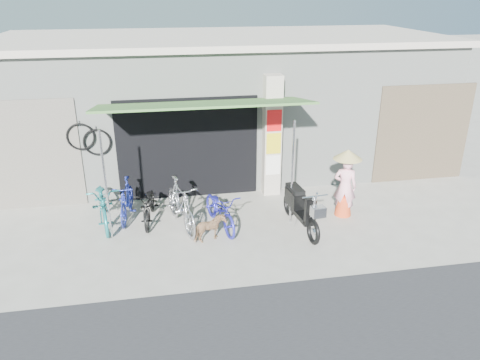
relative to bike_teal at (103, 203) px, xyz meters
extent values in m
plane|color=#A5A095|center=(3.18, -1.41, -0.50)|extent=(80.00, 80.00, 0.00)
cube|color=#A7ACA3|center=(3.18, 3.69, 1.25)|extent=(12.00, 5.00, 3.50)
cube|color=beige|center=(3.18, 3.69, 3.08)|extent=(12.30, 5.30, 0.16)
cube|color=black|center=(1.98, 1.17, 0.75)|extent=(3.40, 0.06, 2.50)
cube|color=black|center=(1.98, 1.18, 0.05)|extent=(3.06, 0.04, 1.10)
torus|color=black|center=(-0.12, 1.13, 1.05)|extent=(0.65, 0.05, 0.65)
cylinder|color=silver|center=(-0.12, 1.15, 1.37)|extent=(0.02, 0.02, 0.12)
torus|color=black|center=(-0.47, 1.13, 1.20)|extent=(0.65, 0.05, 0.65)
cylinder|color=silver|center=(-0.47, 1.15, 1.52)|extent=(0.02, 0.02, 0.12)
cube|color=#B9AD9E|center=(4.03, 1.04, 1.00)|extent=(0.42, 0.42, 3.00)
cube|color=red|center=(4.03, 0.82, 1.45)|extent=(0.36, 0.02, 0.52)
cube|color=yellow|center=(4.03, 0.82, 0.88)|extent=(0.36, 0.02, 0.52)
cube|color=white|center=(4.03, 0.82, 0.32)|extent=(0.36, 0.02, 0.50)
cube|color=#39622C|center=(2.28, 0.24, 2.05)|extent=(4.60, 1.88, 0.35)
cylinder|color=silver|center=(0.18, -0.66, 0.68)|extent=(0.05, 0.05, 2.36)
cylinder|color=silver|center=(4.08, -0.66, 0.68)|extent=(0.05, 0.05, 2.36)
cube|color=brown|center=(8.18, 1.18, 0.80)|extent=(2.60, 0.06, 2.60)
cube|color=#6B665B|center=(-1.82, 1.18, 0.80)|extent=(2.60, 0.06, 2.60)
imported|color=#197074|center=(0.00, 0.00, 0.00)|extent=(0.97, 1.99, 1.00)
imported|color=#212D97|center=(0.49, 0.18, -0.04)|extent=(0.60, 1.56, 0.92)
imported|color=black|center=(0.99, -0.06, -0.10)|extent=(0.69, 1.58, 0.80)
imported|color=#B0AFB4|center=(1.66, -0.47, 0.05)|extent=(0.97, 1.92, 1.11)
imported|color=#22229B|center=(2.51, -0.62, -0.07)|extent=(0.94, 1.72, 0.86)
imported|color=tan|center=(2.20, -1.18, -0.21)|extent=(0.74, 0.53, 0.57)
torus|color=black|center=(4.27, -1.66, -0.23)|extent=(0.15, 0.55, 0.55)
torus|color=black|center=(4.14, -0.32, -0.23)|extent=(0.15, 0.55, 0.55)
cube|color=black|center=(4.21, -0.99, -0.15)|extent=(0.33, 1.00, 0.10)
cube|color=black|center=(4.17, -0.63, 0.08)|extent=(0.32, 0.59, 0.35)
cube|color=black|center=(4.17, -0.63, 0.30)|extent=(0.30, 0.59, 0.09)
cube|color=black|center=(4.25, -1.45, 0.14)|extent=(0.24, 0.13, 0.58)
cylinder|color=silver|center=(4.27, -1.63, 0.55)|extent=(0.54, 0.09, 0.03)
cube|color=silver|center=(4.29, -1.81, 0.31)|extent=(0.29, 0.23, 0.21)
imported|color=#FFABBD|center=(5.38, -0.52, 0.21)|extent=(0.61, 0.52, 1.41)
cone|color=#D7451E|center=(5.38, -0.52, -0.27)|extent=(0.38, 0.38, 0.46)
cone|color=tan|center=(5.38, -0.52, 0.98)|extent=(0.64, 0.64, 0.22)
camera|label=1|loc=(1.32, -9.66, 4.40)|focal=35.00mm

